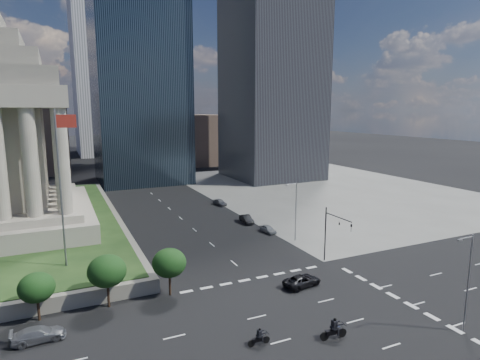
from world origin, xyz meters
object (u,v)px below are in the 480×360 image
traffic_signal_ne (333,229)px  motorcycle_lead (334,328)px  street_lamp_north (295,208)px  pickup_truck (302,281)px  parked_sedan_far (220,202)px  motorcycle_trail (259,337)px  suv_grey (38,334)px  parked_sedan_mid (246,219)px  street_lamp_south (467,278)px  flagpole (61,180)px  parked_sedan_near (268,229)px

traffic_signal_ne → motorcycle_lead: traffic_signal_ne is taller
street_lamp_north → pickup_truck: size_ratio=1.98×
parked_sedan_far → motorcycle_trail: bearing=-117.1°
suv_grey → parked_sedan_far: size_ratio=1.13×
parked_sedan_mid → parked_sedan_far: (0.77, 15.93, -0.01)m
street_lamp_south → suv_grey: 41.65m
pickup_truck → traffic_signal_ne: bearing=-70.8°
flagpole → street_lamp_north: (35.16, 1.00, -7.45)m
street_lamp_north → motorcycle_trail: (-19.50, -24.64, -4.81)m
street_lamp_north → parked_sedan_near: size_ratio=2.56×
suv_grey → parked_sedan_mid: size_ratio=1.07×
parked_sedan_near → motorcycle_lead: bearing=-111.7°
flagpole → parked_sedan_near: 36.24m
traffic_signal_ne → pickup_truck: size_ratio=1.59×
flagpole → traffic_signal_ne: size_ratio=2.50×
parked_sedan_mid → parked_sedan_far: parked_sedan_mid is taller
parked_sedan_near → parked_sedan_far: parked_sedan_far is taller
street_lamp_south → suv_grey: size_ratio=2.06×
parked_sedan_near → motorcycle_trail: bearing=-123.6°
pickup_truck → parked_sedan_mid: (6.06, 28.74, 0.04)m
traffic_signal_ne → street_lamp_south: 19.72m
parked_sedan_near → parked_sedan_mid: bearing=92.4°
motorcycle_trail → suv_grey: bearing=154.0°
parked_sedan_near → motorcycle_trail: 35.29m
parked_sedan_near → motorcycle_lead: motorcycle_lead is taller
pickup_truck → street_lamp_north: bearing=-38.2°
parked_sedan_near → parked_sedan_mid: (-0.77, 7.32, 0.08)m
parked_sedan_near → motorcycle_trail: size_ratio=1.71×
pickup_truck → parked_sedan_near: bearing=-26.7°
flagpole → suv_grey: size_ratio=4.13×
parked_sedan_far → street_lamp_north: bearing=-95.4°
street_lamp_south → motorcycle_trail: (-19.50, 6.36, -4.81)m
traffic_signal_ne → parked_sedan_far: traffic_signal_ne is taller
suv_grey → parked_sedan_mid: (35.66, 28.53, 0.04)m
street_lamp_north → motorcycle_lead: 29.85m
parked_sedan_near → parked_sedan_far: (0.00, 23.25, 0.07)m
street_lamp_north → motorcycle_trail: bearing=-128.4°
pickup_truck → parked_sedan_far: (6.83, 44.67, 0.03)m
street_lamp_north → parked_sedan_mid: (-2.60, 13.24, -4.92)m
parked_sedan_far → motorcycle_trail: (-17.67, -53.80, 0.12)m
traffic_signal_ne → parked_sedan_far: (-1.00, 40.47, -4.52)m
street_lamp_south → parked_sedan_far: 60.40m
suv_grey → motorcycle_lead: 28.17m
suv_grey → motorcycle_lead: motorcycle_lead is taller
flagpole → motorcycle_trail: 30.89m
flagpole → parked_sedan_mid: flagpole is taller
pickup_truck → parked_sedan_mid: 29.37m
traffic_signal_ne → parked_sedan_mid: size_ratio=1.77×
traffic_signal_ne → street_lamp_south: size_ratio=0.80×
parked_sedan_mid → pickup_truck: bearing=-96.8°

